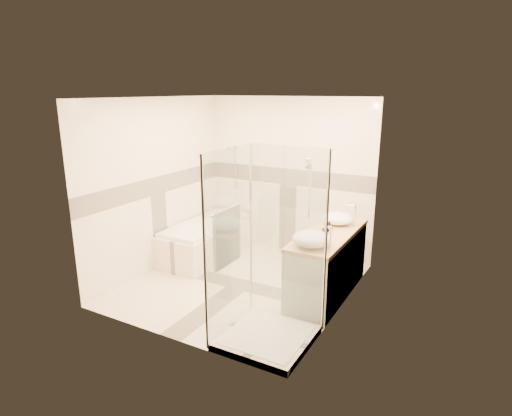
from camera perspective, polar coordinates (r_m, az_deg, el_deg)
The scene contains 12 objects.
room at distance 5.55m, azimuth -1.59°, elevation 1.56°, with size 2.82×3.02×2.52m.
bathtub at distance 6.90m, azimuth -6.61°, elevation -3.95°, with size 0.75×1.70×0.56m.
vanity at distance 5.63m, azimuth 9.50°, elevation -7.36°, with size 0.58×1.62×0.85m.
shower_enclosure at distance 4.64m, azimuth 0.66°, elevation -11.26°, with size 0.96×0.93×2.04m.
vessel_sink_near at distance 5.84m, azimuth 10.89°, elevation -1.34°, with size 0.40×0.40×0.16m, color white.
vessel_sink_far at distance 4.98m, azimuth 7.41°, elevation -4.08°, with size 0.45×0.45×0.18m, color white.
faucet_near at distance 5.76m, azimuth 12.97°, elevation -0.77°, with size 0.12×0.03×0.29m.
faucet_far at distance 4.88m, azimuth 9.80°, elevation -3.69°, with size 0.11×0.03×0.27m.
amenity_bottle_a at distance 5.38m, azimuth 9.19°, elevation -2.76°, with size 0.07×0.07×0.15m, color black.
amenity_bottle_b at distance 5.52m, azimuth 9.73°, elevation -2.43°, with size 0.10×0.10×0.13m, color black.
folded_towels at distance 6.07m, azimuth 11.59°, elevation -1.17°, with size 0.13×0.22×0.07m, color silver.
rolled_towel at distance 7.30m, azimuth -2.92°, elevation -0.33°, with size 0.09×0.09×0.19m, color silver.
Camera 1 is at (2.79, -4.62, 2.60)m, focal length 30.00 mm.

